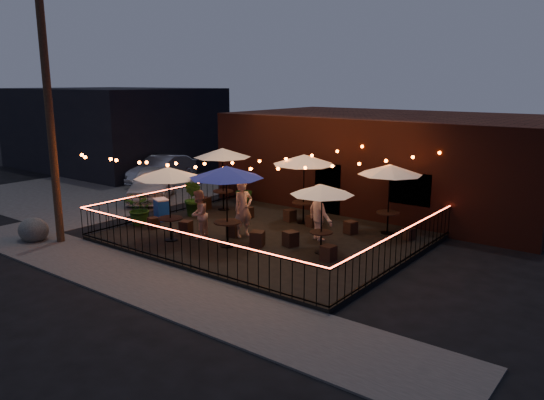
{
  "coord_description": "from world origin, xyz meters",
  "views": [
    {
      "loc": [
        11.0,
        -12.05,
        5.41
      ],
      "look_at": [
        0.0,
        2.3,
        1.36
      ],
      "focal_mm": 35.0,
      "sensor_mm": 36.0,
      "label": 1
    }
  ],
  "objects_px": {
    "cafe_table_5": "(390,170)",
    "cafe_table_4": "(322,191)",
    "utility_pole": "(51,126)",
    "boulder": "(34,230)",
    "cafe_table_1": "(222,154)",
    "cafe_table_2": "(226,173)",
    "cooler": "(161,209)",
    "cafe_table_0": "(168,174)",
    "cafe_table_3": "(304,161)"
  },
  "relations": [
    {
      "from": "cafe_table_2",
      "to": "cafe_table_3",
      "type": "height_order",
      "value": "cafe_table_2"
    },
    {
      "from": "cafe_table_1",
      "to": "cafe_table_4",
      "type": "xyz_separation_m",
      "value": [
        6.35,
        -2.4,
        -0.37
      ]
    },
    {
      "from": "cafe_table_5",
      "to": "cooler",
      "type": "bearing_deg",
      "value": -154.68
    },
    {
      "from": "cafe_table_5",
      "to": "cafe_table_3",
      "type": "bearing_deg",
      "value": -168.73
    },
    {
      "from": "cafe_table_3",
      "to": "cafe_table_4",
      "type": "xyz_separation_m",
      "value": [
        2.47,
        -2.66,
        -0.4
      ]
    },
    {
      "from": "cafe_table_2",
      "to": "cooler",
      "type": "distance_m",
      "value": 4.79
    },
    {
      "from": "cafe_table_0",
      "to": "cafe_table_4",
      "type": "height_order",
      "value": "cafe_table_0"
    },
    {
      "from": "cafe_table_2",
      "to": "cafe_table_5",
      "type": "height_order",
      "value": "cafe_table_2"
    },
    {
      "from": "cafe_table_0",
      "to": "boulder",
      "type": "relative_size",
      "value": 2.59
    },
    {
      "from": "cafe_table_4",
      "to": "utility_pole",
      "type": "bearing_deg",
      "value": -152.65
    },
    {
      "from": "cafe_table_3",
      "to": "boulder",
      "type": "bearing_deg",
      "value": -131.22
    },
    {
      "from": "cafe_table_0",
      "to": "cafe_table_3",
      "type": "xyz_separation_m",
      "value": [
        2.29,
        4.6,
        0.1
      ]
    },
    {
      "from": "utility_pole",
      "to": "cafe_table_4",
      "type": "xyz_separation_m",
      "value": [
        7.95,
        4.11,
        -1.85
      ]
    },
    {
      "from": "cafe_table_2",
      "to": "cafe_table_3",
      "type": "relative_size",
      "value": 0.9
    },
    {
      "from": "cafe_table_1",
      "to": "cafe_table_4",
      "type": "distance_m",
      "value": 6.8
    },
    {
      "from": "utility_pole",
      "to": "cafe_table_5",
      "type": "bearing_deg",
      "value": 40.58
    },
    {
      "from": "cafe_table_4",
      "to": "cafe_table_0",
      "type": "bearing_deg",
      "value": -157.81
    },
    {
      "from": "utility_pole",
      "to": "cafe_table_1",
      "type": "distance_m",
      "value": 6.86
    },
    {
      "from": "cafe_table_1",
      "to": "boulder",
      "type": "xyz_separation_m",
      "value": [
        -2.47,
        -6.98,
        -2.13
      ]
    },
    {
      "from": "cafe_table_4",
      "to": "cafe_table_5",
      "type": "xyz_separation_m",
      "value": [
        0.69,
        3.29,
        0.26
      ]
    },
    {
      "from": "cafe_table_5",
      "to": "boulder",
      "type": "distance_m",
      "value": 12.51
    },
    {
      "from": "cafe_table_0",
      "to": "cafe_table_1",
      "type": "xyz_separation_m",
      "value": [
        -1.58,
        4.34,
        0.07
      ]
    },
    {
      "from": "cafe_table_5",
      "to": "utility_pole",
      "type": "bearing_deg",
      "value": -139.42
    },
    {
      "from": "cafe_table_0",
      "to": "cafe_table_2",
      "type": "bearing_deg",
      "value": 18.56
    },
    {
      "from": "utility_pole",
      "to": "cafe_table_0",
      "type": "xyz_separation_m",
      "value": [
        3.18,
        2.17,
        -1.56
      ]
    },
    {
      "from": "cafe_table_4",
      "to": "cooler",
      "type": "bearing_deg",
      "value": -176.98
    },
    {
      "from": "cafe_table_4",
      "to": "cafe_table_5",
      "type": "distance_m",
      "value": 3.37
    },
    {
      "from": "cafe_table_2",
      "to": "cooler",
      "type": "relative_size",
      "value": 3.3
    },
    {
      "from": "cafe_table_5",
      "to": "cafe_table_2",
      "type": "bearing_deg",
      "value": -127.28
    },
    {
      "from": "cafe_table_1",
      "to": "cafe_table_2",
      "type": "xyz_separation_m",
      "value": [
        3.56,
        -3.68,
        0.06
      ]
    },
    {
      "from": "cafe_table_2",
      "to": "cafe_table_4",
      "type": "bearing_deg",
      "value": 24.66
    },
    {
      "from": "cafe_table_0",
      "to": "boulder",
      "type": "xyz_separation_m",
      "value": [
        -4.06,
        -2.64,
        -2.05
      ]
    },
    {
      "from": "utility_pole",
      "to": "cafe_table_3",
      "type": "distance_m",
      "value": 8.83
    },
    {
      "from": "cafe_table_4",
      "to": "cooler",
      "type": "relative_size",
      "value": 2.85
    },
    {
      "from": "boulder",
      "to": "cooler",
      "type": "bearing_deg",
      "value": 67.17
    },
    {
      "from": "cafe_table_1",
      "to": "cooler",
      "type": "relative_size",
      "value": 3.02
    },
    {
      "from": "cafe_table_0",
      "to": "cafe_table_4",
      "type": "distance_m",
      "value": 5.15
    },
    {
      "from": "cafe_table_0",
      "to": "cafe_table_2",
      "type": "distance_m",
      "value": 2.09
    },
    {
      "from": "cafe_table_2",
      "to": "cafe_table_5",
      "type": "distance_m",
      "value": 5.74
    },
    {
      "from": "cafe_table_3",
      "to": "boulder",
      "type": "distance_m",
      "value": 9.87
    },
    {
      "from": "utility_pole",
      "to": "boulder",
      "type": "relative_size",
      "value": 7.94
    },
    {
      "from": "cafe_table_3",
      "to": "cafe_table_5",
      "type": "bearing_deg",
      "value": 11.27
    },
    {
      "from": "cafe_table_2",
      "to": "cafe_table_0",
      "type": "bearing_deg",
      "value": -161.44
    },
    {
      "from": "cafe_table_4",
      "to": "cooler",
      "type": "xyz_separation_m",
      "value": [
        -7.05,
        -0.37,
        -1.57
      ]
    },
    {
      "from": "cafe_table_3",
      "to": "cooler",
      "type": "distance_m",
      "value": 5.83
    },
    {
      "from": "cafe_table_1",
      "to": "cafe_table_5",
      "type": "bearing_deg",
      "value": 7.21
    },
    {
      "from": "cafe_table_5",
      "to": "cafe_table_4",
      "type": "bearing_deg",
      "value": -101.9
    },
    {
      "from": "utility_pole",
      "to": "cafe_table_5",
      "type": "height_order",
      "value": "utility_pole"
    },
    {
      "from": "cafe_table_3",
      "to": "cafe_table_4",
      "type": "relative_size",
      "value": 1.29
    },
    {
      "from": "cafe_table_2",
      "to": "cafe_table_3",
      "type": "bearing_deg",
      "value": 85.47
    }
  ]
}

